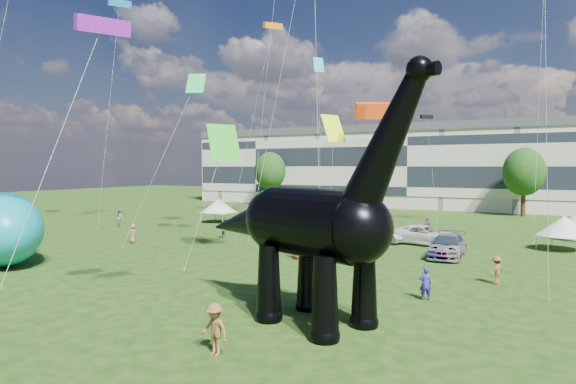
% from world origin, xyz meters
% --- Properties ---
extents(ground, '(220.00, 220.00, 0.00)m').
position_xyz_m(ground, '(0.00, 0.00, 0.00)').
color(ground, '#16330C').
rests_on(ground, ground).
extents(terrace_row, '(78.00, 11.00, 12.00)m').
position_xyz_m(terrace_row, '(-8.00, 62.00, 6.00)').
color(terrace_row, beige).
rests_on(terrace_row, ground).
extents(tree_far_left, '(5.20, 5.20, 9.44)m').
position_xyz_m(tree_far_left, '(-30.00, 53.00, 6.29)').
color(tree_far_left, '#382314').
rests_on(tree_far_left, ground).
extents(tree_mid_left, '(5.20, 5.20, 9.44)m').
position_xyz_m(tree_mid_left, '(-12.00, 53.00, 6.29)').
color(tree_mid_left, '#382314').
rests_on(tree_mid_left, ground).
extents(tree_mid_right, '(5.20, 5.20, 9.44)m').
position_xyz_m(tree_mid_right, '(8.00, 53.00, 6.29)').
color(tree_mid_right, '#382314').
rests_on(tree_mid_right, ground).
extents(dinosaur_sculpture, '(12.66, 5.99, 10.48)m').
position_xyz_m(dinosaur_sculpture, '(1.67, 1.69, 3.96)').
color(dinosaur_sculpture, black).
rests_on(dinosaur_sculpture, ground).
extents(car_silver, '(2.75, 4.63, 1.48)m').
position_xyz_m(car_silver, '(-15.45, 25.58, 0.74)').
color(car_silver, silver).
rests_on(car_silver, ground).
extents(car_grey, '(4.44, 2.68, 1.38)m').
position_xyz_m(car_grey, '(-1.90, 23.50, 0.69)').
color(car_grey, slate).
rests_on(car_grey, ground).
extents(car_white, '(6.15, 3.78, 1.59)m').
position_xyz_m(car_white, '(1.72, 23.97, 0.80)').
color(car_white, white).
rests_on(car_white, ground).
extents(car_dark, '(2.45, 5.62, 1.61)m').
position_xyz_m(car_dark, '(4.35, 19.26, 0.80)').
color(car_dark, '#595960').
rests_on(car_dark, ground).
extents(gazebo_near, '(5.03, 5.03, 2.68)m').
position_xyz_m(gazebo_near, '(11.79, 26.26, 1.88)').
color(gazebo_near, silver).
rests_on(gazebo_near, ground).
extents(gazebo_left, '(4.16, 4.16, 2.79)m').
position_xyz_m(gazebo_left, '(-22.85, 28.95, 1.96)').
color(gazebo_left, silver).
rests_on(gazebo_left, ground).
extents(inflatable_teal, '(9.00, 7.40, 4.84)m').
position_xyz_m(inflatable_teal, '(-20.66, 2.38, 2.42)').
color(inflatable_teal, '#0D94A5').
rests_on(inflatable_teal, ground).
extents(visitors, '(49.02, 33.04, 1.89)m').
position_xyz_m(visitors, '(-2.59, 15.04, 0.88)').
color(visitors, black).
rests_on(visitors, ground).
extents(kites, '(59.69, 50.59, 32.06)m').
position_xyz_m(kites, '(3.34, 21.37, 13.93)').
color(kites, red).
rests_on(kites, ground).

